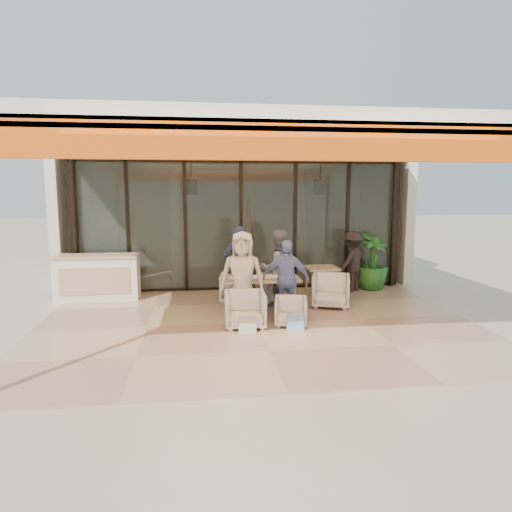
% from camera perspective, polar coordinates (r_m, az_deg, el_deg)
% --- Properties ---
extents(ground, '(70.00, 70.00, 0.00)m').
position_cam_1_polar(ground, '(8.56, 0.11, -8.52)').
color(ground, '#C6B293').
rests_on(ground, ground).
extents(terrace_floor, '(8.00, 6.00, 0.01)m').
position_cam_1_polar(terrace_floor, '(8.56, 0.11, -8.48)').
color(terrace_floor, tan).
rests_on(terrace_floor, ground).
extents(terrace_structure, '(8.00, 6.00, 3.40)m').
position_cam_1_polar(terrace_structure, '(7.97, 0.37, 13.88)').
color(terrace_structure, silver).
rests_on(terrace_structure, ground).
extents(glass_storefront, '(8.08, 0.10, 3.20)m').
position_cam_1_polar(glass_storefront, '(11.21, -1.89, 3.78)').
color(glass_storefront, '#9EADA3').
rests_on(glass_storefront, ground).
extents(interior_block, '(9.05, 3.62, 3.52)m').
position_cam_1_polar(interior_block, '(13.49, -2.82, 7.20)').
color(interior_block, silver).
rests_on(interior_block, ground).
extents(host_counter, '(1.85, 0.65, 1.04)m').
position_cam_1_polar(host_counter, '(10.83, -19.19, -2.53)').
color(host_counter, silver).
rests_on(host_counter, ground).
extents(dining_table, '(1.50, 0.90, 0.93)m').
position_cam_1_polar(dining_table, '(9.17, 0.55, -2.96)').
color(dining_table, tan).
rests_on(dining_table, ground).
extents(chair_far_left, '(0.77, 0.73, 0.71)m').
position_cam_1_polar(chair_far_left, '(10.11, -2.51, -3.83)').
color(chair_far_left, white).
rests_on(chair_far_left, ground).
extents(chair_far_right, '(0.77, 0.74, 0.64)m').
position_cam_1_polar(chair_far_right, '(10.22, 2.20, -3.89)').
color(chair_far_right, white).
rests_on(chair_far_right, ground).
extents(chair_near_left, '(0.73, 0.69, 0.73)m').
position_cam_1_polar(chair_near_left, '(8.26, -1.37, -6.50)').
color(chair_near_left, white).
rests_on(chair_near_left, ground).
extents(chair_near_right, '(0.67, 0.64, 0.59)m').
position_cam_1_polar(chair_near_right, '(8.41, 4.37, -6.76)').
color(chair_near_right, white).
rests_on(chair_near_right, ground).
extents(diner_navy, '(0.70, 0.52, 1.73)m').
position_cam_1_polar(diner_navy, '(9.52, -2.27, -1.45)').
color(diner_navy, '#181A36').
rests_on(diner_navy, ground).
extents(diner_grey, '(0.92, 0.79, 1.65)m').
position_cam_1_polar(diner_grey, '(9.64, 2.71, -1.58)').
color(diner_grey, slate).
rests_on(diner_grey, ground).
extents(diner_cream, '(0.92, 0.69, 1.70)m').
position_cam_1_polar(diner_cream, '(8.64, -1.73, -2.53)').
color(diner_cream, beige).
rests_on(diner_cream, ground).
extents(diner_periwinkle, '(0.97, 0.60, 1.54)m').
position_cam_1_polar(diner_periwinkle, '(8.78, 3.74, -2.94)').
color(diner_periwinkle, '#7E8CD2').
rests_on(diner_periwinkle, ground).
extents(tote_bag_cream, '(0.30, 0.10, 0.34)m').
position_cam_1_polar(tote_bag_cream, '(7.93, -1.06, -8.59)').
color(tote_bag_cream, silver).
rests_on(tote_bag_cream, ground).
extents(tote_bag_blue, '(0.30, 0.10, 0.34)m').
position_cam_1_polar(tote_bag_blue, '(8.06, 4.94, -8.33)').
color(tote_bag_blue, '#99BFD8').
rests_on(tote_bag_blue, ground).
extents(side_table, '(0.70, 0.70, 0.74)m').
position_cam_1_polar(side_table, '(10.45, 8.20, -1.93)').
color(side_table, tan).
rests_on(side_table, ground).
extents(side_chair, '(0.94, 0.91, 0.78)m').
position_cam_1_polar(side_chair, '(9.80, 9.35, -4.11)').
color(side_chair, white).
rests_on(side_chair, ground).
extents(standing_woman, '(1.11, 1.01, 1.49)m').
position_cam_1_polar(standing_woman, '(11.32, 11.99, -0.70)').
color(standing_woman, black).
rests_on(standing_woman, ground).
extents(potted_palm, '(1.11, 1.11, 1.44)m').
position_cam_1_polar(potted_palm, '(11.67, 14.26, -0.64)').
color(potted_palm, '#1E5919').
rests_on(potted_palm, ground).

